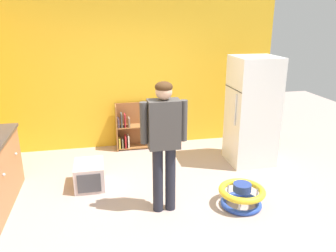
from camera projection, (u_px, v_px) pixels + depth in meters
The scene contains 7 objects.
ground_plane at pixel (161, 206), 4.37m from camera, with size 12.00×12.00×0.00m, color #B39B91.
back_wall at pixel (137, 75), 6.11m from camera, with size 5.20×0.06×2.70m, color gold.
refrigerator at pixel (252, 111), 5.45m from camera, with size 0.73×0.68×1.78m.
bookshelf at pixel (135, 128), 6.23m from camera, with size 0.80×0.28×0.85m.
standing_person at pixel (164, 136), 4.00m from camera, with size 0.57×0.22×1.67m.
baby_walker at pixel (242, 195), 4.34m from camera, with size 0.60×0.60×0.32m.
pet_carrier at pixel (90, 175), 4.84m from camera, with size 0.42×0.55×0.36m.
Camera 1 is at (-0.68, -3.76, 2.38)m, focal length 35.63 mm.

